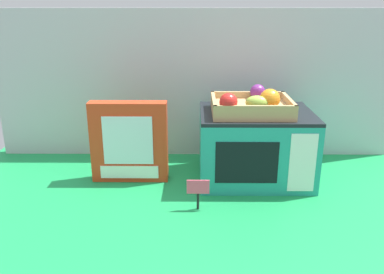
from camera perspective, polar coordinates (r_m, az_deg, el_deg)
ground_plane at (r=1.49m, az=0.33°, el=-5.72°), size 1.70×1.70×0.00m
display_back_panel at (r=1.64m, az=0.37°, el=7.47°), size 1.61×0.03×0.59m
toy_microwave at (r=1.46m, az=8.85°, el=-1.16°), size 0.39×0.31×0.25m
food_groups_crate at (r=1.38m, az=8.47°, el=4.46°), size 0.27×0.22×0.10m
cookie_set_box at (r=1.44m, az=-8.99°, el=-0.70°), size 0.27×0.06×0.29m
price_sign at (r=1.24m, az=0.77°, el=-7.55°), size 0.07×0.01×0.10m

